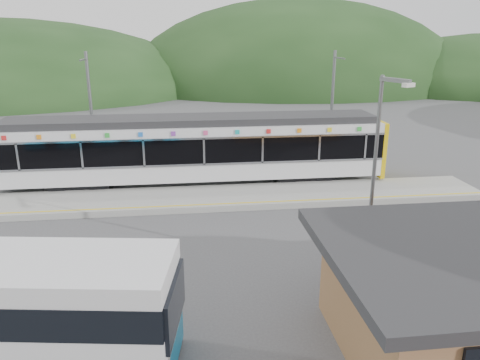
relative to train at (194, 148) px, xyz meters
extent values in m
plane|color=#4C4C4F|center=(1.37, -6.00, -2.06)|extent=(120.00, 120.00, 0.00)
ellipsoid|color=#1E3D19|center=(17.37, 48.00, -2.06)|extent=(52.00, 39.00, 26.00)
cube|color=#9E9E99|center=(1.37, -2.70, -1.91)|extent=(26.00, 3.20, 0.30)
cube|color=yellow|center=(1.37, -4.00, -1.76)|extent=(26.00, 0.10, 0.01)
cube|color=black|center=(-6.02, 0.00, -1.76)|extent=(3.20, 2.20, 0.56)
cube|color=black|center=(5.98, 0.00, -1.76)|extent=(3.20, 2.20, 0.56)
cube|color=silver|center=(-0.02, 0.00, -1.02)|extent=(20.00, 2.90, 0.92)
cube|color=black|center=(-0.02, 0.00, 0.16)|extent=(20.00, 2.96, 1.45)
cube|color=silver|center=(-0.02, -1.50, -0.51)|extent=(20.00, 0.05, 0.10)
cube|color=silver|center=(-0.02, -1.50, 0.84)|extent=(20.00, 0.05, 0.10)
cube|color=silver|center=(-0.02, 0.00, 1.11)|extent=(20.00, 2.90, 0.45)
cube|color=#2D2D30|center=(-0.02, 0.00, 1.52)|extent=(19.40, 2.50, 0.36)
cube|color=yellow|center=(10.10, 0.00, -0.16)|extent=(0.24, 2.92, 3.00)
cube|color=silver|center=(-8.52, -1.50, 0.16)|extent=(0.10, 0.05, 1.35)
cube|color=silver|center=(-5.52, -1.50, 0.16)|extent=(0.10, 0.05, 1.35)
cube|color=silver|center=(-2.52, -1.50, 0.16)|extent=(0.10, 0.05, 1.35)
cube|color=silver|center=(0.48, -1.50, 0.16)|extent=(0.10, 0.05, 1.35)
cube|color=silver|center=(3.48, -1.50, 0.16)|extent=(0.10, 0.05, 1.35)
cube|color=silver|center=(6.48, -1.50, 0.16)|extent=(0.10, 0.05, 1.35)
cube|color=silver|center=(8.98, -1.50, 0.16)|extent=(0.10, 0.05, 1.35)
cube|color=red|center=(-9.02, -1.49, 1.12)|extent=(0.22, 0.04, 0.22)
cube|color=orange|center=(-7.42, -1.49, 1.12)|extent=(0.22, 0.04, 0.22)
cube|color=yellow|center=(-5.82, -1.49, 1.12)|extent=(0.22, 0.04, 0.22)
cube|color=green|center=(-4.22, -1.49, 1.12)|extent=(0.22, 0.04, 0.22)
cube|color=blue|center=(-2.62, -1.49, 1.12)|extent=(0.22, 0.04, 0.22)
cube|color=purple|center=(-1.02, -1.49, 1.12)|extent=(0.22, 0.04, 0.22)
cube|color=#E54C8C|center=(0.58, -1.49, 1.12)|extent=(0.22, 0.04, 0.22)
cube|color=#19A5A5|center=(2.18, -1.49, 1.12)|extent=(0.22, 0.04, 0.22)
cube|color=red|center=(3.78, -1.49, 1.12)|extent=(0.22, 0.04, 0.22)
cube|color=orange|center=(5.38, -1.49, 1.12)|extent=(0.22, 0.04, 0.22)
cube|color=yellow|center=(6.98, -1.49, 1.12)|extent=(0.22, 0.04, 0.22)
cube|color=green|center=(8.58, -1.49, 1.12)|extent=(0.22, 0.04, 0.22)
cylinder|color=slate|center=(-5.63, 2.60, 1.44)|extent=(0.18, 0.18, 7.00)
cube|color=slate|center=(-5.63, 1.80, 4.54)|extent=(0.08, 1.80, 0.08)
cylinder|color=slate|center=(8.37, 2.60, 1.44)|extent=(0.18, 0.18, 7.00)
cube|color=slate|center=(8.37, 1.80, 4.54)|extent=(0.08, 1.80, 0.08)
cylinder|color=black|center=(-5.05, -14.16, -1.62)|extent=(1.28, 2.71, 0.90)
cylinder|color=black|center=(-2.59, -14.54, -1.62)|extent=(1.28, 2.71, 0.90)
cylinder|color=slate|center=(5.46, -10.87, 1.31)|extent=(0.12, 0.12, 6.76)
cube|color=slate|center=(5.46, -11.38, 4.58)|extent=(0.53, 1.09, 0.12)
cube|color=silver|center=(5.46, -11.89, 4.49)|extent=(0.39, 0.30, 0.12)
camera|label=1|loc=(-0.54, -24.50, 5.90)|focal=35.00mm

